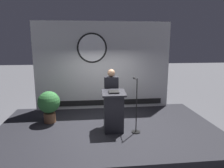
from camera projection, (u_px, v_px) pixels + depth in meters
name	position (u px, v px, depth m)	size (l,w,h in m)	color
ground_plane	(108.00, 137.00, 6.19)	(40.00, 40.00, 0.00)	#4C4C51
stage_platform	(108.00, 132.00, 6.16)	(6.40, 4.00, 0.30)	black
banner_display	(103.00, 66.00, 7.60)	(4.91, 0.12, 3.17)	silver
podium	(114.00, 111.00, 5.74)	(0.64, 0.50, 1.18)	#26262B
speaker_person	(111.00, 97.00, 6.15)	(0.40, 0.26, 1.69)	black
microphone_stand	(136.00, 113.00, 5.71)	(0.24, 0.52, 1.52)	black
potted_plant	(49.00, 104.00, 6.39)	(0.67, 0.67, 0.99)	brown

